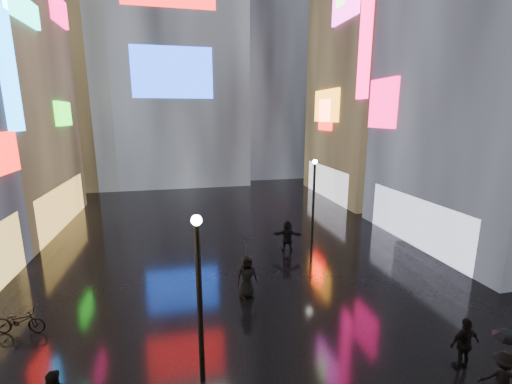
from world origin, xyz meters
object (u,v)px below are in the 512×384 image
object	(u,v)px
lamp_near	(199,291)
pedestrian_3	(465,344)
bicycle	(19,321)
lamp_far	(314,195)

from	to	relation	value
lamp_near	pedestrian_3	distance (m)	8.40
lamp_near	bicycle	distance (m)	7.80
bicycle	lamp_far	bearing A→B (deg)	-53.83
bicycle	lamp_near	bearing A→B (deg)	-109.96
lamp_near	pedestrian_3	bearing A→B (deg)	-8.89
lamp_far	bicycle	world-z (taller)	lamp_far
lamp_near	pedestrian_3	world-z (taller)	lamp_near
lamp_near	lamp_far	world-z (taller)	same
lamp_near	bicycle	bearing A→B (deg)	149.10
lamp_near	lamp_far	size ratio (longest dim) A/B	1.00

